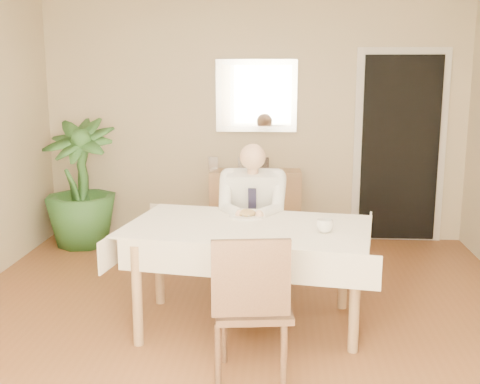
# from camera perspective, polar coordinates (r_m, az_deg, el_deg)

# --- Properties ---
(room) EXTENTS (5.00, 5.02, 2.60)m
(room) POSITION_cam_1_polar(r_m,az_deg,el_deg) (4.01, -0.35, 3.88)
(room) COLOR brown
(room) RESTS_ON ground
(window) EXTENTS (1.34, 0.04, 1.44)m
(window) POSITION_cam_1_polar(r_m,az_deg,el_deg) (1.57, -7.14, -3.11)
(window) COLOR beige
(window) RESTS_ON room
(doorway) EXTENTS (0.96, 0.07, 2.10)m
(doorway) POSITION_cam_1_polar(r_m,az_deg,el_deg) (6.60, 14.90, 3.98)
(doorway) COLOR beige
(doorway) RESTS_ON ground
(mirror) EXTENTS (0.86, 0.04, 0.76)m
(mirror) POSITION_cam_1_polar(r_m,az_deg,el_deg) (6.44, 1.55, 9.10)
(mirror) COLOR silver
(mirror) RESTS_ON room
(dining_table) EXTENTS (1.88, 1.29, 0.75)m
(dining_table) POSITION_cam_1_polar(r_m,az_deg,el_deg) (4.27, 0.74, -4.28)
(dining_table) COLOR #996F4A
(dining_table) RESTS_ON ground
(chair_far) EXTENTS (0.46, 0.46, 0.92)m
(chair_far) POSITION_cam_1_polar(r_m,az_deg,el_deg) (5.16, 1.29, -3.18)
(chair_far) COLOR #452F1E
(chair_far) RESTS_ON ground
(chair_near) EXTENTS (0.49, 0.49, 0.93)m
(chair_near) POSITION_cam_1_polar(r_m,az_deg,el_deg) (3.52, 1.13, -10.37)
(chair_near) COLOR #452F1E
(chair_near) RESTS_ON ground
(seated_man) EXTENTS (0.48, 0.72, 1.24)m
(seated_man) POSITION_cam_1_polar(r_m,az_deg,el_deg) (4.84, 1.14, -2.08)
(seated_man) COLOR white
(seated_man) RESTS_ON ground
(plate) EXTENTS (0.26, 0.26, 0.02)m
(plate) POSITION_cam_1_polar(r_m,az_deg,el_deg) (4.49, 0.62, -2.28)
(plate) COLOR white
(plate) RESTS_ON dining_table
(food) EXTENTS (0.14, 0.14, 0.06)m
(food) POSITION_cam_1_polar(r_m,az_deg,el_deg) (4.48, 0.62, -2.01)
(food) COLOR olive
(food) RESTS_ON dining_table
(knife) EXTENTS (0.01, 0.13, 0.01)m
(knife) POSITION_cam_1_polar(r_m,az_deg,el_deg) (4.42, 1.09, -2.26)
(knife) COLOR silver
(knife) RESTS_ON dining_table
(fork) EXTENTS (0.01, 0.13, 0.01)m
(fork) POSITION_cam_1_polar(r_m,az_deg,el_deg) (4.43, 0.05, -2.24)
(fork) COLOR silver
(fork) RESTS_ON dining_table
(coffee_mug) EXTENTS (0.14, 0.14, 0.09)m
(coffee_mug) POSITION_cam_1_polar(r_m,az_deg,el_deg) (4.11, 8.04, -3.20)
(coffee_mug) COLOR white
(coffee_mug) RESTS_ON dining_table
(sideboard) EXTENTS (0.98, 0.37, 0.77)m
(sideboard) POSITION_cam_1_polar(r_m,az_deg,el_deg) (6.45, 1.44, -1.34)
(sideboard) COLOR #996F4A
(sideboard) RESTS_ON ground
(photo_frame_left) EXTENTS (0.10, 0.02, 0.14)m
(photo_frame_left) POSITION_cam_1_polar(r_m,az_deg,el_deg) (6.43, -2.56, 2.75)
(photo_frame_left) COLOR silver
(photo_frame_left) RESTS_ON sideboard
(photo_frame_center) EXTENTS (0.10, 0.02, 0.14)m
(photo_frame_center) POSITION_cam_1_polar(r_m,az_deg,el_deg) (6.39, 0.26, 2.70)
(photo_frame_center) COLOR silver
(photo_frame_center) RESTS_ON sideboard
(photo_frame_right) EXTENTS (0.10, 0.02, 0.14)m
(photo_frame_right) POSITION_cam_1_polar(r_m,az_deg,el_deg) (6.39, 2.30, 2.69)
(photo_frame_right) COLOR silver
(photo_frame_right) RESTS_ON sideboard
(potted_palm) EXTENTS (0.81, 0.81, 1.33)m
(potted_palm) POSITION_cam_1_polar(r_m,az_deg,el_deg) (6.47, -14.91, 0.79)
(potted_palm) COLOR #275321
(potted_palm) RESTS_ON ground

